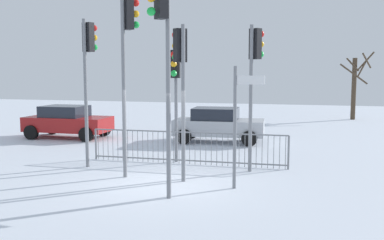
# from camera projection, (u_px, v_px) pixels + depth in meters

# --- Properties ---
(ground_plane) EXTENTS (60.00, 60.00, 0.00)m
(ground_plane) POSITION_uv_depth(u_px,v_px,m) (160.00, 184.00, 11.63)
(ground_plane) COLOR silver
(traffic_light_mid_right) EXTENTS (0.43, 0.50, 4.37)m
(traffic_light_mid_right) POSITION_uv_depth(u_px,v_px,m) (255.00, 65.00, 12.86)
(traffic_light_mid_right) COLOR slate
(traffic_light_mid_right) RESTS_ON ground
(traffic_light_rear_left) EXTENTS (0.45, 0.48, 5.17)m
(traffic_light_rear_left) POSITION_uv_depth(u_px,v_px,m) (127.00, 44.00, 12.09)
(traffic_light_rear_left) COLOR slate
(traffic_light_rear_left) RESTS_ON ground
(traffic_light_mid_left) EXTENTS (0.47, 0.46, 4.26)m
(traffic_light_mid_left) POSITION_uv_depth(u_px,v_px,m) (180.00, 67.00, 11.72)
(traffic_light_mid_left) COLOR slate
(traffic_light_mid_left) RESTS_ON ground
(traffic_light_rear_right) EXTENTS (0.47, 0.47, 5.19)m
(traffic_light_rear_right) POSITION_uv_depth(u_px,v_px,m) (163.00, 37.00, 9.87)
(traffic_light_rear_right) COLOR slate
(traffic_light_rear_right) RESTS_ON ground
(traffic_light_foreground_right) EXTENTS (0.37, 0.55, 4.62)m
(traffic_light_foreground_right) POSITION_uv_depth(u_px,v_px,m) (88.00, 60.00, 13.51)
(traffic_light_foreground_right) COLOR slate
(traffic_light_foreground_right) RESTS_ON ground
(traffic_light_foreground_left) EXTENTS (0.34, 0.57, 3.80)m
(traffic_light_foreground_left) POSITION_uv_depth(u_px,v_px,m) (175.00, 78.00, 14.08)
(traffic_light_foreground_left) COLOR slate
(traffic_light_foreground_left) RESTS_ON ground
(direction_sign_post) EXTENTS (0.79, 0.12, 3.15)m
(direction_sign_post) POSITION_uv_depth(u_px,v_px,m) (237.00, 121.00, 11.01)
(direction_sign_post) COLOR slate
(direction_sign_post) RESTS_ON ground
(pedestrian_guard_railing) EXTENTS (6.53, 0.20, 1.07)m
(pedestrian_guard_railing) POSITION_uv_depth(u_px,v_px,m) (187.00, 147.00, 14.11)
(pedestrian_guard_railing) COLOR slate
(pedestrian_guard_railing) RESTS_ON ground
(car_red_far) EXTENTS (3.82, 1.96, 1.47)m
(car_red_far) POSITION_uv_depth(u_px,v_px,m) (67.00, 121.00, 19.74)
(car_red_far) COLOR maroon
(car_red_far) RESTS_ON ground
(car_silver_mid) EXTENTS (3.90, 2.13, 1.47)m
(car_silver_mid) POSITION_uv_depth(u_px,v_px,m) (218.00, 124.00, 18.55)
(car_silver_mid) COLOR #B2B5BA
(car_silver_mid) RESTS_ON ground
(bare_tree_left) EXTENTS (2.05, 2.10, 4.23)m
(bare_tree_left) POSITION_uv_depth(u_px,v_px,m) (355.00, 84.00, 27.15)
(bare_tree_left) COLOR #473828
(bare_tree_left) RESTS_ON ground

